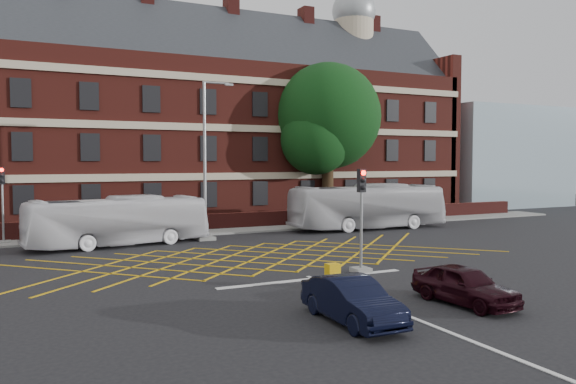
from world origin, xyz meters
name	(u,v)px	position (x,y,z in m)	size (l,w,h in m)	color
ground	(276,264)	(0.00, 0.00, 0.00)	(120.00, 120.00, 0.00)	black
victorian_building	(163,120)	(0.25, 22.00, 7.84)	(51.00, 12.17, 20.40)	#5B1D17
boundary_wall	(193,223)	(0.00, 13.00, 0.55)	(56.00, 0.50, 1.10)	#4C1714
far_pavement	(198,232)	(0.00, 12.00, 0.06)	(60.00, 3.00, 0.12)	slate
glass_block	(488,157)	(34.00, 21.00, 5.00)	(14.00, 10.00, 10.00)	#99B2BF
box_junction_hatching	(259,257)	(0.00, 2.00, 0.01)	(11.50, 0.12, 0.02)	#CC990C
stop_line	(314,279)	(0.00, -3.50, 0.01)	(8.00, 0.30, 0.02)	silver
centre_line	(422,321)	(0.00, -10.00, 0.01)	(0.15, 14.00, 0.02)	silver
bus_left	(118,221)	(-5.45, 8.63, 1.35)	(2.27, 9.69, 2.70)	silver
bus_right	(368,207)	(10.96, 9.04, 1.53)	(2.57, 10.96, 3.05)	silver
car_navy	(352,300)	(-1.84, -9.17, 0.64)	(1.36, 3.89, 1.28)	black
car_maroon	(465,285)	(2.51, -9.03, 0.64)	(1.50, 3.73, 1.27)	black
deciduous_tree	(327,124)	(11.49, 15.49, 7.51)	(8.31, 8.25, 12.22)	black
traffic_light_near	(361,230)	(2.38, -3.22, 1.76)	(0.70, 0.70, 4.27)	slate
traffic_light_far	(3,213)	(-11.09, 11.94, 1.76)	(0.70, 0.70, 4.27)	slate
street_lamp	(206,185)	(-0.45, 8.81, 3.19)	(2.25, 1.00, 9.20)	slate
utility_cabinet	(333,275)	(-0.05, -5.03, 0.43)	(0.47, 0.39, 0.86)	gold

